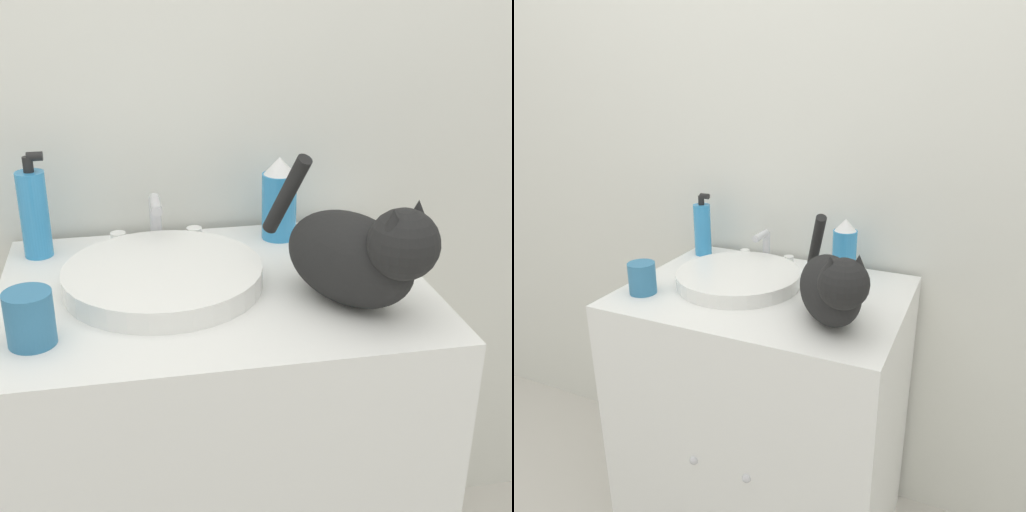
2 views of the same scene
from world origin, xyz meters
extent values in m
cube|color=silver|center=(0.00, 0.62, 1.25)|extent=(6.00, 0.05, 2.50)
cube|color=white|center=(0.00, 0.29, 0.43)|extent=(0.78, 0.58, 0.86)
cylinder|color=white|center=(-0.09, 0.30, 0.88)|extent=(0.36, 0.36, 0.04)
cylinder|color=silver|center=(-0.09, 0.50, 0.91)|extent=(0.02, 0.02, 0.10)
cylinder|color=silver|center=(-0.09, 0.46, 0.97)|extent=(0.02, 0.08, 0.02)
cylinder|color=white|center=(-0.17, 0.50, 0.88)|extent=(0.03, 0.03, 0.03)
cylinder|color=white|center=(-0.01, 0.50, 0.88)|extent=(0.03, 0.03, 0.03)
ellipsoid|color=black|center=(0.22, 0.19, 0.94)|extent=(0.25, 0.29, 0.16)
sphere|color=black|center=(0.28, 0.09, 1.00)|extent=(0.16, 0.16, 0.12)
cone|color=black|center=(0.25, 0.08, 1.05)|extent=(0.05, 0.05, 0.04)
cone|color=black|center=(0.30, 0.11, 1.05)|extent=(0.05, 0.05, 0.04)
cylinder|color=black|center=(0.14, 0.31, 1.02)|extent=(0.08, 0.11, 0.17)
cylinder|color=#338CCC|center=(-0.33, 0.49, 0.95)|extent=(0.06, 0.06, 0.17)
cylinder|color=black|center=(-0.33, 0.49, 1.05)|extent=(0.02, 0.02, 0.03)
cylinder|color=black|center=(-0.31, 0.49, 1.06)|extent=(0.03, 0.02, 0.02)
cylinder|color=#338CCC|center=(0.17, 0.50, 0.93)|extent=(0.07, 0.07, 0.14)
cone|color=white|center=(0.17, 0.50, 1.02)|extent=(0.07, 0.07, 0.04)
cylinder|color=teal|center=(-0.31, 0.14, 0.90)|extent=(0.08, 0.08, 0.09)
camera|label=1|loc=(-0.14, -0.88, 1.43)|focal=50.00mm
camera|label=2|loc=(0.54, -0.89, 1.41)|focal=35.00mm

